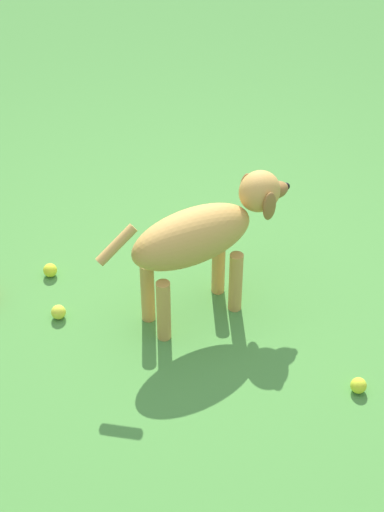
{
  "coord_description": "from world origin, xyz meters",
  "views": [
    {
      "loc": [
        1.16,
        2.63,
        2.45
      ],
      "look_at": [
        0.09,
        0.13,
        0.33
      ],
      "focal_mm": 56.87,
      "sensor_mm": 36.0,
      "label": 1
    }
  ],
  "objects_px": {
    "dog": "(203,235)",
    "tennis_ball_2": "(58,312)",
    "tennis_ball_1": "(50,270)",
    "tennis_ball_0": "(358,385)"
  },
  "relations": [
    {
      "from": "tennis_ball_0",
      "to": "tennis_ball_2",
      "type": "bearing_deg",
      "value": -42.4
    },
    {
      "from": "dog",
      "to": "tennis_ball_2",
      "type": "relative_size",
      "value": 14.12
    },
    {
      "from": "tennis_ball_2",
      "to": "tennis_ball_1",
      "type": "bearing_deg",
      "value": -98.43
    },
    {
      "from": "tennis_ball_1",
      "to": "tennis_ball_2",
      "type": "distance_m",
      "value": 0.31
    },
    {
      "from": "tennis_ball_1",
      "to": "tennis_ball_0",
      "type": "bearing_deg",
      "value": 128.03
    },
    {
      "from": "tennis_ball_1",
      "to": "dog",
      "type": "bearing_deg",
      "value": 138.58
    },
    {
      "from": "dog",
      "to": "tennis_ball_1",
      "type": "height_order",
      "value": "dog"
    },
    {
      "from": "tennis_ball_2",
      "to": "tennis_ball_0",
      "type": "bearing_deg",
      "value": 137.6
    },
    {
      "from": "dog",
      "to": "tennis_ball_1",
      "type": "relative_size",
      "value": 14.12
    },
    {
      "from": "dog",
      "to": "tennis_ball_1",
      "type": "distance_m",
      "value": 0.85
    }
  ]
}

